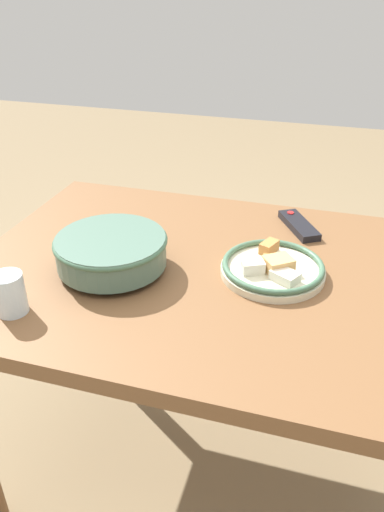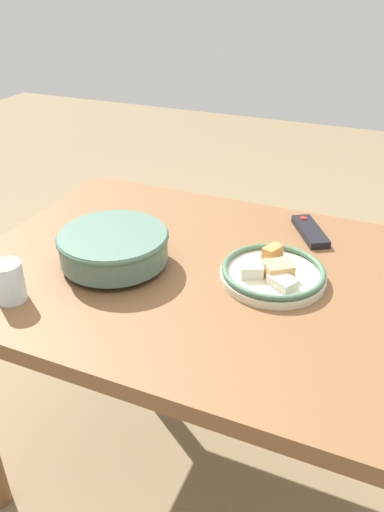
# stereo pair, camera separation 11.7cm
# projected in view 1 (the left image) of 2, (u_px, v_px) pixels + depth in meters

# --- Properties ---
(ground_plane) EXTENTS (8.00, 8.00, 0.00)m
(ground_plane) POSITION_uv_depth(u_px,v_px,m) (216.00, 466.00, 1.56)
(ground_plane) COLOR #7F6B4C
(dining_table) EXTENTS (1.23, 0.83, 0.73)m
(dining_table) POSITION_uv_depth(u_px,v_px,m) (222.00, 302.00, 1.24)
(dining_table) COLOR brown
(dining_table) RESTS_ON ground_plane
(noodle_bowl) EXTENTS (0.27, 0.27, 0.09)m
(noodle_bowl) POSITION_uv_depth(u_px,v_px,m) (111.00, 251.00, 1.17)
(noodle_bowl) COLOR #4C6B5B
(noodle_bowl) RESTS_ON dining_table
(food_plate) EXTENTS (0.25, 0.25, 0.05)m
(food_plate) POSITION_uv_depth(u_px,v_px,m) (273.00, 268.00, 1.17)
(food_plate) COLOR beige
(food_plate) RESTS_ON dining_table
(tv_remote) EXTENTS (0.13, 0.17, 0.02)m
(tv_remote) POSITION_uv_depth(u_px,v_px,m) (299.00, 225.00, 1.38)
(tv_remote) COLOR black
(tv_remote) RESTS_ON dining_table
(drinking_glass) EXTENTS (0.07, 0.07, 0.09)m
(drinking_glass) POSITION_uv_depth(u_px,v_px,m) (10.00, 294.00, 1.03)
(drinking_glass) COLOR silver
(drinking_glass) RESTS_ON dining_table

